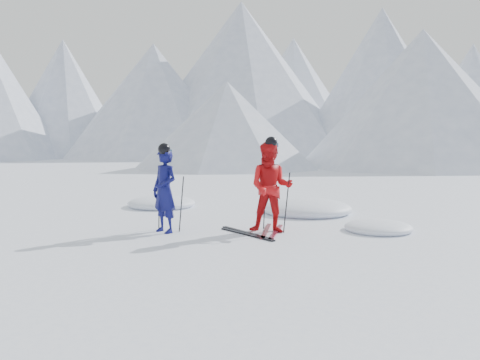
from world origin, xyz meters
The scene contains 12 objects.
ground centered at (0.00, 0.00, 0.00)m, with size 160.00×160.00×0.00m, color white.
skier_blue centered at (-2.56, -0.63, 0.90)m, with size 0.66×0.43×1.80m, color #0D0E4E.
skier_red centered at (-0.68, 0.63, 0.97)m, with size 0.94×0.73×1.94m, color red.
pole_blue_left centered at (-2.86, -0.48, 0.60)m, with size 0.02×0.02×1.20m, color black.
pole_blue_right centered at (-2.31, -0.38, 0.60)m, with size 0.02×0.02×1.20m, color black.
pole_red_left centered at (-0.98, 0.88, 0.65)m, with size 0.02×0.02×1.29m, color black.
pole_red_right centered at (-0.38, 0.78, 0.65)m, with size 0.02×0.02×1.29m, color black.
ski_worn_left centered at (-0.80, 0.63, 0.01)m, with size 0.09×1.70×0.03m, color black.
ski_worn_right centered at (-0.56, 0.63, 0.01)m, with size 0.09×1.70×0.03m, color black.
ski_loose_a centered at (-1.04, 0.23, 0.01)m, with size 0.09×1.70×0.03m, color black.
ski_loose_b centered at (-0.94, 0.08, 0.01)m, with size 0.09×1.70×0.03m, color black.
snow_lumps centered at (-2.19, 2.96, 0.00)m, with size 8.23×3.41×0.53m.
Camera 1 is at (4.71, -8.68, 2.06)m, focal length 38.00 mm.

